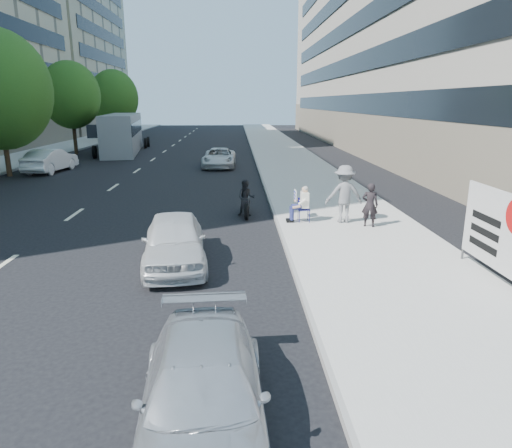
{
  "coord_description": "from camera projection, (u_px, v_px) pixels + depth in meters",
  "views": [
    {
      "loc": [
        -0.03,
        -9.98,
        4.35
      ],
      "look_at": [
        0.45,
        0.89,
        1.43
      ],
      "focal_mm": 32.0,
      "sensor_mm": 36.0,
      "label": 1
    }
  ],
  "objects": [
    {
      "name": "far_bldg_north",
      "position": [
        26.0,
        33.0,
        65.67
      ],
      "size": [
        22.0,
        28.0,
        28.0
      ],
      "primitive_type": "cube",
      "color": "#BFB38F",
      "rests_on": "ground"
    },
    {
      "name": "protest_banner",
      "position": [
        498.0,
        230.0,
        10.84
      ],
      "size": [
        0.08,
        3.06,
        2.2
      ],
      "color": "#4C4C4C",
      "rests_on": "near_sidewalk"
    },
    {
      "name": "seated_protester",
      "position": [
        301.0,
        202.0,
        16.38
      ],
      "size": [
        0.83,
        1.12,
        1.31
      ],
      "color": "navy",
      "rests_on": "near_sidewalk"
    },
    {
      "name": "jogger",
      "position": [
        344.0,
        194.0,
        16.22
      ],
      "size": [
        1.33,
        0.77,
        2.05
      ],
      "primitive_type": "imported",
      "rotation": [
        0.0,
        0.0,
        3.15
      ],
      "color": "slate",
      "rests_on": "near_sidewalk"
    },
    {
      "name": "bus",
      "position": [
        123.0,
        134.0,
        40.3
      ],
      "size": [
        4.13,
        12.32,
        3.3
      ],
      "rotation": [
        0.0,
        0.0,
        0.13
      ],
      "color": "gray",
      "rests_on": "ground"
    },
    {
      "name": "motorcycle",
      "position": [
        246.0,
        200.0,
        17.86
      ],
      "size": [
        0.75,
        2.05,
        1.42
      ],
      "rotation": [
        0.0,
        0.0,
        -0.11
      ],
      "color": "black",
      "rests_on": "ground"
    },
    {
      "name": "white_sedan_far",
      "position": [
        219.0,
        158.0,
        31.22
      ],
      "size": [
        2.26,
        4.7,
        1.29
      ],
      "primitive_type": "imported",
      "rotation": [
        0.0,
        0.0,
        -0.02
      ],
      "color": "silver",
      "rests_on": "ground"
    },
    {
      "name": "near_sidewalk",
      "position": [
        297.0,
        169.0,
        30.2
      ],
      "size": [
        5.0,
        120.0,
        0.15
      ],
      "primitive_type": "cube",
      "color": "#ACA9A1",
      "rests_on": "ground"
    },
    {
      "name": "tree_far_d",
      "position": [
        71.0,
        95.0,
        37.85
      ],
      "size": [
        4.8,
        4.8,
        7.65
      ],
      "color": "#382616",
      "rests_on": "ground"
    },
    {
      "name": "white_sedan_near",
      "position": [
        174.0,
        240.0,
        12.43
      ],
      "size": [
        2.12,
        4.27,
        1.4
      ],
      "primitive_type": "imported",
      "rotation": [
        0.0,
        0.0,
        0.12
      ],
      "color": "silver",
      "rests_on": "ground"
    },
    {
      "name": "parked_sedan",
      "position": [
        203.0,
        395.0,
        6.03
      ],
      "size": [
        1.91,
        4.26,
        1.21
      ],
      "primitive_type": "imported",
      "rotation": [
        0.0,
        0.0,
        0.05
      ],
      "color": "#B3B6BB",
      "rests_on": "ground"
    },
    {
      "name": "white_sedan_mid",
      "position": [
        51.0,
        160.0,
        29.11
      ],
      "size": [
        2.14,
        4.65,
        1.48
      ],
      "primitive_type": "imported",
      "rotation": [
        0.0,
        0.0,
        3.01
      ],
      "color": "white",
      "rests_on": "ground"
    },
    {
      "name": "pedestrian_woman",
      "position": [
        370.0,
        205.0,
        15.71
      ],
      "size": [
        0.65,
        0.54,
        1.53
      ],
      "primitive_type": "imported",
      "rotation": [
        0.0,
        0.0,
        2.78
      ],
      "color": "black",
      "rests_on": "near_sidewalk"
    },
    {
      "name": "ground",
      "position": [
        239.0,
        293.0,
        10.76
      ],
      "size": [
        160.0,
        160.0,
        0.0
      ],
      "primitive_type": "plane",
      "color": "black",
      "rests_on": "ground"
    },
    {
      "name": "tree_far_e",
      "position": [
        114.0,
        98.0,
        51.39
      ],
      "size": [
        5.4,
        5.4,
        7.89
      ],
      "color": "#382616",
      "rests_on": "ground"
    },
    {
      "name": "near_building",
      "position": [
        430.0,
        35.0,
        39.76
      ],
      "size": [
        14.0,
        70.0,
        20.0
      ],
      "primitive_type": "cube",
      "color": "#A1978B",
      "rests_on": "ground"
    }
  ]
}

